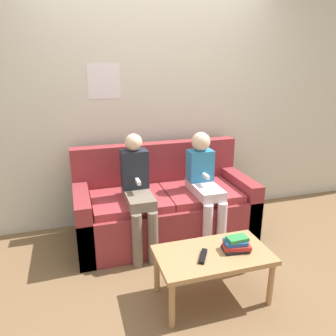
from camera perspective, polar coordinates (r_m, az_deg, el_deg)
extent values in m
plane|color=brown|center=(3.04, 2.11, -15.93)|extent=(10.00, 10.00, 0.00)
cube|color=beige|center=(3.50, -3.01, 11.51)|extent=(8.00, 0.06, 2.60)
cube|color=silver|center=(3.36, -11.09, 14.63)|extent=(0.32, 0.00, 0.34)
cube|color=maroon|center=(3.32, -0.50, -8.53)|extent=(1.73, 0.78, 0.42)
cube|color=maroon|center=(3.44, -2.04, 0.53)|extent=(1.73, 0.14, 0.48)
cube|color=maroon|center=(3.18, -14.54, -8.84)|extent=(0.14, 0.78, 0.58)
cube|color=maroon|center=(3.57, 11.87, -5.54)|extent=(0.14, 0.78, 0.58)
cube|color=#A1343A|center=(3.12, -6.68, -5.56)|extent=(0.70, 0.62, 0.07)
cube|color=#A1343A|center=(3.30, 5.63, -4.12)|extent=(0.70, 0.62, 0.07)
cube|color=#AD7F51|center=(2.48, 7.88, -14.78)|extent=(0.83, 0.46, 0.04)
cylinder|color=#AD7F51|center=(2.34, 0.68, -22.78)|extent=(0.04, 0.04, 0.35)
cylinder|color=#AD7F51|center=(2.61, 17.46, -18.69)|extent=(0.04, 0.04, 0.35)
cylinder|color=#AD7F51|center=(2.63, -1.96, -17.49)|extent=(0.04, 0.04, 0.35)
cylinder|color=#AD7F51|center=(2.88, 13.11, -14.54)|extent=(0.04, 0.04, 0.35)
cylinder|color=#756656|center=(2.87, -5.39, -12.45)|extent=(0.09, 0.09, 0.49)
cylinder|color=#756656|center=(2.90, -2.61, -12.08)|extent=(0.09, 0.09, 0.49)
cube|color=#756656|center=(2.97, -5.22, -5.02)|extent=(0.23, 0.49, 0.09)
cube|color=#1E232D|center=(3.02, -5.87, -0.16)|extent=(0.24, 0.16, 0.35)
sphere|color=beige|center=(2.95, -6.03, 4.47)|extent=(0.16, 0.16, 0.16)
cube|color=white|center=(2.90, -5.25, -2.38)|extent=(0.03, 0.12, 0.03)
cylinder|color=silver|center=(3.04, 6.88, -10.60)|extent=(0.09, 0.09, 0.49)
cylinder|color=silver|center=(3.10, 9.29, -10.18)|extent=(0.09, 0.09, 0.49)
cube|color=silver|center=(3.16, 6.42, -3.66)|extent=(0.23, 0.49, 0.09)
cube|color=teal|center=(3.21, 5.60, 0.47)|extent=(0.24, 0.16, 0.30)
sphere|color=beige|center=(3.14, 5.73, 4.61)|extent=(0.18, 0.18, 0.18)
cube|color=white|center=(3.10, 6.61, -1.41)|extent=(0.03, 0.12, 0.03)
cube|color=black|center=(2.40, 6.13, -15.02)|extent=(0.12, 0.17, 0.02)
cube|color=black|center=(2.52, 11.67, -13.65)|extent=(0.19, 0.14, 0.02)
cube|color=red|center=(2.50, 11.89, -13.29)|extent=(0.21, 0.13, 0.03)
cube|color=#23519E|center=(2.49, 11.65, -12.52)|extent=(0.17, 0.13, 0.03)
cube|color=#2D8442|center=(2.49, 11.99, -11.95)|extent=(0.15, 0.10, 0.03)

